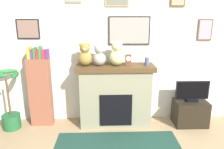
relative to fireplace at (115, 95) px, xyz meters
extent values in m
cube|color=silver|center=(0.35, 0.28, 0.74)|extent=(5.20, 0.12, 2.60)
cube|color=black|center=(0.25, 0.21, 1.12)|extent=(0.73, 0.02, 0.49)
cube|color=gray|center=(0.25, 0.20, 1.12)|extent=(0.69, 0.00, 0.45)
cube|color=black|center=(-1.50, 0.21, 1.15)|extent=(0.39, 0.02, 0.34)
cube|color=#846356|center=(-1.50, 0.20, 1.15)|extent=(0.35, 0.00, 0.30)
cube|color=brown|center=(1.60, 0.21, 1.13)|extent=(0.26, 0.02, 0.37)
cube|color=#9290B3|center=(1.60, 0.20, 1.13)|extent=(0.22, 0.00, 0.33)
cube|color=gray|center=(0.00, 0.00, -0.05)|extent=(1.23, 0.44, 1.03)
cube|color=#4D361D|center=(0.00, 0.00, 0.51)|extent=(1.35, 0.50, 0.08)
cube|color=black|center=(0.00, -0.22, -0.20)|extent=(0.55, 0.02, 0.57)
cube|color=brown|center=(-1.33, 0.02, 0.05)|extent=(0.38, 0.16, 1.23)
cube|color=gold|center=(-1.46, 0.02, 0.76)|extent=(0.05, 0.13, 0.20)
cube|color=#533779|center=(-1.41, 0.02, 0.74)|extent=(0.03, 0.13, 0.16)
cube|color=#3C6B39|center=(-1.36, 0.02, 0.76)|extent=(0.04, 0.13, 0.19)
cube|color=#B52929|center=(-1.31, 0.02, 0.74)|extent=(0.04, 0.13, 0.16)
cube|color=#3B7643|center=(-1.27, 0.02, 0.77)|extent=(0.04, 0.13, 0.21)
cube|color=#AF2E35|center=(-1.21, 0.02, 0.74)|extent=(0.06, 0.13, 0.16)
cube|color=#5C2D6B|center=(-1.16, 0.02, 0.75)|extent=(0.04, 0.13, 0.16)
cylinder|color=#1E592D|center=(-1.84, -0.11, -0.43)|extent=(0.30, 0.30, 0.26)
cylinder|color=brown|center=(-1.84, -0.11, 0.02)|extent=(0.04, 0.04, 0.66)
ellipsoid|color=#20682D|center=(-1.69, -0.08, 0.41)|extent=(0.17, 0.37, 0.08)
ellipsoid|color=#2A7033|center=(-1.89, 0.05, 0.44)|extent=(0.37, 0.21, 0.08)
cube|color=black|center=(1.36, -0.08, -0.33)|extent=(0.57, 0.40, 0.46)
cube|color=black|center=(1.36, -0.08, -0.09)|extent=(0.20, 0.14, 0.04)
cube|color=black|center=(1.36, -0.08, 0.10)|extent=(0.59, 0.03, 0.33)
cube|color=black|center=(1.36, -0.09, 0.10)|extent=(0.55, 0.00, 0.29)
cylinder|color=#4C517A|center=(0.54, -0.02, 0.61)|extent=(0.07, 0.07, 0.13)
cube|color=brown|center=(0.22, -0.02, 0.64)|extent=(0.10, 0.07, 0.18)
cylinder|color=white|center=(0.22, -0.06, 0.67)|extent=(0.08, 0.01, 0.08)
sphere|color=olive|center=(-0.52, -0.02, 0.67)|extent=(0.24, 0.24, 0.24)
sphere|color=olive|center=(-0.52, -0.02, 0.85)|extent=(0.17, 0.17, 0.17)
sphere|color=olive|center=(-0.58, -0.02, 0.90)|extent=(0.06, 0.06, 0.06)
sphere|color=olive|center=(-0.46, -0.02, 0.90)|extent=(0.06, 0.06, 0.06)
sphere|color=beige|center=(-0.52, -0.09, 0.84)|extent=(0.05, 0.05, 0.05)
sphere|color=#9A938E|center=(-0.28, -0.02, 0.66)|extent=(0.23, 0.23, 0.23)
sphere|color=#9A938E|center=(-0.28, -0.02, 0.83)|extent=(0.16, 0.16, 0.16)
sphere|color=#9A938E|center=(-0.33, -0.02, 0.88)|extent=(0.06, 0.06, 0.06)
sphere|color=#9A938E|center=(-0.22, -0.02, 0.88)|extent=(0.06, 0.06, 0.06)
sphere|color=beige|center=(-0.28, -0.08, 0.82)|extent=(0.05, 0.05, 0.05)
sphere|color=#BBBD7F|center=(0.02, -0.02, 0.68)|extent=(0.26, 0.26, 0.26)
sphere|color=#BBBD7F|center=(0.02, -0.02, 0.88)|extent=(0.19, 0.19, 0.19)
sphere|color=#BBBD7F|center=(-0.04, -0.02, 0.93)|extent=(0.07, 0.07, 0.07)
sphere|color=#BBBD7F|center=(0.09, -0.02, 0.93)|extent=(0.07, 0.07, 0.07)
sphere|color=beige|center=(0.02, -0.09, 0.87)|extent=(0.06, 0.06, 0.06)
camera|label=1|loc=(-0.19, -3.66, 1.39)|focal=34.94mm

